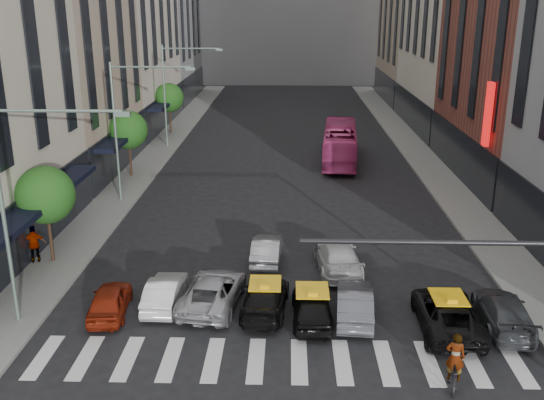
# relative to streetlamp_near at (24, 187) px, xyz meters

# --- Properties ---
(ground) EXTENTS (160.00, 160.00, 0.00)m
(ground) POSITION_rel_streetlamp_near_xyz_m (10.04, -4.00, -5.90)
(ground) COLOR black
(ground) RESTS_ON ground
(sidewalk_left) EXTENTS (3.00, 96.00, 0.15)m
(sidewalk_left) POSITION_rel_streetlamp_near_xyz_m (-1.46, 26.00, -5.83)
(sidewalk_left) COLOR slate
(sidewalk_left) RESTS_ON ground
(sidewalk_right) EXTENTS (3.00, 96.00, 0.15)m
(sidewalk_right) POSITION_rel_streetlamp_near_xyz_m (21.54, 26.00, -5.83)
(sidewalk_right) COLOR slate
(sidewalk_right) RESTS_ON ground
(building_left_b) EXTENTS (8.00, 16.00, 24.00)m
(building_left_b) POSITION_rel_streetlamp_near_xyz_m (-6.96, 24.00, 6.10)
(building_left_b) COLOR tan
(building_left_b) RESTS_ON ground
(tree_near) EXTENTS (2.88, 2.88, 4.95)m
(tree_near) POSITION_rel_streetlamp_near_xyz_m (-1.76, 6.00, -2.25)
(tree_near) COLOR black
(tree_near) RESTS_ON sidewalk_left
(tree_mid) EXTENTS (2.88, 2.88, 4.95)m
(tree_mid) POSITION_rel_streetlamp_near_xyz_m (-1.76, 22.00, -2.25)
(tree_mid) COLOR black
(tree_mid) RESTS_ON sidewalk_left
(tree_far) EXTENTS (2.88, 2.88, 4.95)m
(tree_far) POSITION_rel_streetlamp_near_xyz_m (-1.76, 38.00, -2.25)
(tree_far) COLOR black
(tree_far) RESTS_ON sidewalk_left
(streetlamp_near) EXTENTS (5.38, 0.25, 9.00)m
(streetlamp_near) POSITION_rel_streetlamp_near_xyz_m (0.00, 0.00, 0.00)
(streetlamp_near) COLOR gray
(streetlamp_near) RESTS_ON sidewalk_left
(streetlamp_mid) EXTENTS (5.38, 0.25, 9.00)m
(streetlamp_mid) POSITION_rel_streetlamp_near_xyz_m (0.00, 16.00, 0.00)
(streetlamp_mid) COLOR gray
(streetlamp_mid) RESTS_ON sidewalk_left
(streetlamp_far) EXTENTS (5.38, 0.25, 9.00)m
(streetlamp_far) POSITION_rel_streetlamp_near_xyz_m (0.00, 32.00, 0.00)
(streetlamp_far) COLOR gray
(streetlamp_far) RESTS_ON sidewalk_left
(traffic_signal) EXTENTS (10.10, 0.20, 6.00)m
(traffic_signal) POSITION_rel_streetlamp_near_xyz_m (17.74, -5.00, -1.43)
(traffic_signal) COLOR black
(traffic_signal) RESTS_ON ground
(liberty_sign) EXTENTS (0.30, 0.70, 4.00)m
(liberty_sign) POSITION_rel_streetlamp_near_xyz_m (22.64, 16.00, 0.10)
(liberty_sign) COLOR red
(liberty_sign) RESTS_ON ground
(car_red) EXTENTS (1.88, 3.89, 1.28)m
(car_red) POSITION_rel_streetlamp_near_xyz_m (2.64, 0.86, -5.26)
(car_red) COLOR maroon
(car_red) RESTS_ON ground
(car_white_front) EXTENTS (1.42, 3.94, 1.29)m
(car_white_front) POSITION_rel_streetlamp_near_xyz_m (4.84, 1.71, -5.26)
(car_white_front) COLOR silver
(car_white_front) RESTS_ON ground
(car_silver) EXTENTS (2.91, 5.24, 1.39)m
(car_silver) POSITION_rel_streetlamp_near_xyz_m (6.93, 1.77, -5.21)
(car_silver) COLOR #A9AAAF
(car_silver) RESTS_ON ground
(taxi_left) EXTENTS (2.16, 4.60, 1.30)m
(taxi_left) POSITION_rel_streetlamp_near_xyz_m (9.24, 1.29, -5.25)
(taxi_left) COLOR black
(taxi_left) RESTS_ON ground
(taxi_center) EXTENTS (1.68, 4.06, 1.38)m
(taxi_center) POSITION_rel_streetlamp_near_xyz_m (11.21, 0.52, -5.22)
(taxi_center) COLOR black
(taxi_center) RESTS_ON ground
(car_grey_mid) EXTENTS (1.80, 4.31, 1.39)m
(car_grey_mid) POSITION_rel_streetlamp_near_xyz_m (13.01, 0.87, -5.21)
(car_grey_mid) COLOR #47494F
(car_grey_mid) RESTS_ON ground
(taxi_right) EXTENTS (2.47, 5.09, 1.40)m
(taxi_right) POSITION_rel_streetlamp_near_xyz_m (16.65, 0.04, -5.21)
(taxi_right) COLOR black
(taxi_right) RESTS_ON ground
(car_grey_curb) EXTENTS (2.26, 4.77, 1.34)m
(car_grey_curb) POSITION_rel_streetlamp_near_xyz_m (19.00, 0.26, -5.23)
(car_grey_curb) COLOR #393C40
(car_grey_curb) RESTS_ON ground
(car_row2_left) EXTENTS (1.56, 4.10, 1.34)m
(car_row2_left) POSITION_rel_streetlamp_near_xyz_m (9.10, 6.51, -5.24)
(car_row2_left) COLOR #999A9E
(car_row2_left) RESTS_ON ground
(car_row2_right) EXTENTS (2.40, 5.10, 1.44)m
(car_row2_right) POSITION_rel_streetlamp_near_xyz_m (12.65, 5.61, -5.19)
(car_row2_right) COLOR silver
(car_row2_right) RESTS_ON ground
(bus) EXTENTS (3.51, 11.24, 3.08)m
(bus) POSITION_rel_streetlamp_near_xyz_m (14.43, 27.29, -4.36)
(bus) COLOR #DA4089
(bus) RESTS_ON ground
(motorcycle) EXTENTS (1.08, 1.95, 0.97)m
(motorcycle) POSITION_rel_streetlamp_near_xyz_m (15.94, -3.87, -5.42)
(motorcycle) COLOR #232326
(motorcycle) RESTS_ON ground
(rider) EXTENTS (0.74, 0.58, 1.80)m
(rider) POSITION_rel_streetlamp_near_xyz_m (15.94, -3.87, -4.04)
(rider) COLOR gray
(rider) RESTS_ON motorcycle
(pedestrian_far) EXTENTS (1.21, 0.81, 1.92)m
(pedestrian_far) POSITION_rel_streetlamp_near_xyz_m (-2.56, 5.85, -4.80)
(pedestrian_far) COLOR gray
(pedestrian_far) RESTS_ON sidewalk_left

